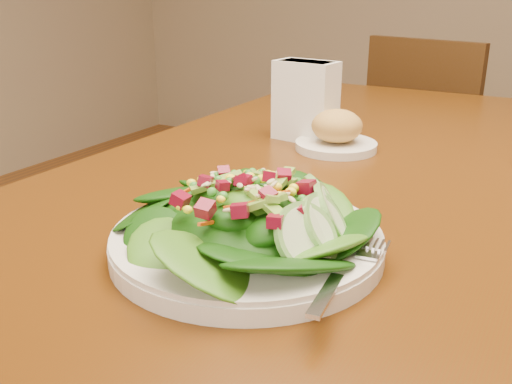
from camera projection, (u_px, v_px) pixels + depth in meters
dining_table at (383, 224)px, 0.94m from camera, size 0.90×1.40×0.75m
chair_far at (431, 160)px, 1.94m from camera, size 0.48×0.49×0.86m
salad_plate at (255, 227)px, 0.60m from camera, size 0.29×0.29×0.08m
bread_plate at (337, 134)px, 0.98m from camera, size 0.14×0.14×0.07m
napkin_holder at (306, 99)px, 1.03m from camera, size 0.12×0.07×0.14m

